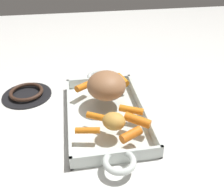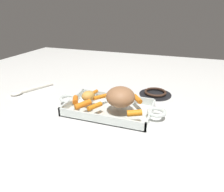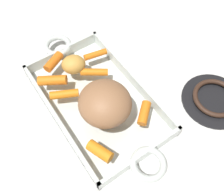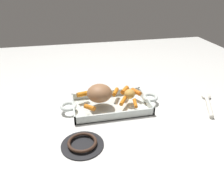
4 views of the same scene
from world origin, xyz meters
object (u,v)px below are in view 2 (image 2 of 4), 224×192
at_px(roasting_dish, 109,109).
at_px(baby_carrot_long, 137,99).
at_px(baby_carrot_southwest, 95,106).
at_px(baby_carrot_northwest, 83,104).
at_px(baby_carrot_southeast, 75,100).
at_px(pork_roast, 120,97).
at_px(stove_burner_rear, 155,93).
at_px(potato_golden_small, 88,96).
at_px(baby_carrot_short, 135,113).
at_px(baby_carrot_center_left, 93,93).
at_px(baby_carrot_center_right, 100,97).
at_px(serving_spoon, 28,90).

relative_size(roasting_dish, baby_carrot_long, 8.77).
xyz_separation_m(baby_carrot_southwest, baby_carrot_long, (-0.14, -0.12, 0.00)).
relative_size(baby_carrot_northwest, baby_carrot_southeast, 1.22).
relative_size(pork_roast, stove_burner_rear, 0.73).
xyz_separation_m(roasting_dish, potato_golden_small, (0.09, 0.01, 0.05)).
xyz_separation_m(baby_carrot_short, baby_carrot_center_left, (0.22, -0.13, -0.00)).
xyz_separation_m(roasting_dish, baby_carrot_southwest, (0.04, 0.06, 0.03)).
relative_size(roasting_dish, potato_golden_small, 8.02).
height_order(roasting_dish, baby_carrot_southeast, baby_carrot_southeast).
bearing_deg(baby_carrot_southeast, baby_carrot_southwest, 166.42).
bearing_deg(baby_carrot_short, baby_carrot_southeast, -6.76).
bearing_deg(baby_carrot_long, baby_carrot_short, 98.22).
bearing_deg(baby_carrot_short, baby_carrot_center_right, -28.98).
bearing_deg(stove_burner_rear, baby_carrot_long, 74.14).
bearing_deg(baby_carrot_center_right, baby_carrot_short, 151.02).
bearing_deg(serving_spoon, baby_carrot_center_right, 110.99).
distance_m(baby_carrot_short, baby_carrot_northwest, 0.21).
bearing_deg(roasting_dish, pork_roast, 170.43).
distance_m(baby_carrot_center_left, potato_golden_small, 0.07).
bearing_deg(potato_golden_small, serving_spoon, -10.63).
bearing_deg(serving_spoon, baby_carrot_short, 103.27).
relative_size(baby_carrot_center_right, serving_spoon, 0.30).
relative_size(baby_carrot_northwest, baby_carrot_southwest, 1.04).
bearing_deg(baby_carrot_long, baby_carrot_center_right, 10.61).
height_order(baby_carrot_northwest, baby_carrot_southwest, baby_carrot_northwest).
bearing_deg(potato_golden_small, pork_roast, 178.83).
xyz_separation_m(stove_burner_rear, serving_spoon, (0.63, 0.17, 0.00)).
bearing_deg(potato_golden_small, baby_carrot_southeast, 37.73).
distance_m(baby_carrot_northwest, serving_spoon, 0.41).
xyz_separation_m(pork_roast, baby_carrot_southwest, (0.09, 0.05, -0.03)).
bearing_deg(baby_carrot_northwest, baby_carrot_center_left, -83.98).
distance_m(potato_golden_small, serving_spoon, 0.39).
height_order(baby_carrot_short, baby_carrot_southwest, baby_carrot_short).
bearing_deg(pork_roast, roasting_dish, -9.57).
height_order(roasting_dish, potato_golden_small, potato_golden_small).
distance_m(roasting_dish, baby_carrot_northwest, 0.12).
xyz_separation_m(baby_carrot_center_left, stove_burner_rear, (-0.26, -0.18, -0.04)).
distance_m(roasting_dish, pork_roast, 0.08).
distance_m(baby_carrot_long, stove_burner_rear, 0.19).
bearing_deg(baby_carrot_northwest, stove_burner_rear, -128.33).
height_order(baby_carrot_northwest, potato_golden_small, potato_golden_small).
distance_m(pork_roast, baby_carrot_center_right, 0.11).
bearing_deg(roasting_dish, baby_carrot_center_right, -27.80).
bearing_deg(baby_carrot_northwest, roasting_dish, -141.72).
height_order(baby_carrot_northwest, stove_burner_rear, baby_carrot_northwest).
xyz_separation_m(pork_roast, baby_carrot_southeast, (0.19, 0.03, -0.03)).
height_order(roasting_dish, pork_roast, pork_roast).
distance_m(baby_carrot_center_left, baby_carrot_southwest, 0.14).
bearing_deg(baby_carrot_short, baby_carrot_long, -81.78).
relative_size(pork_roast, potato_golden_small, 1.98).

